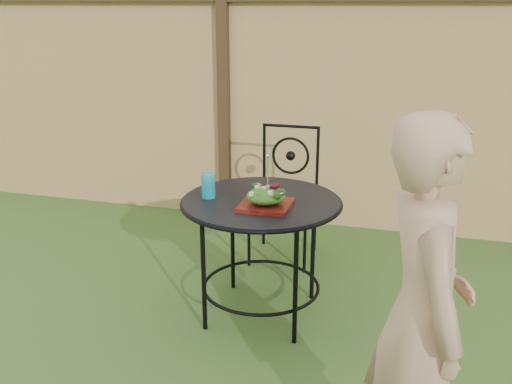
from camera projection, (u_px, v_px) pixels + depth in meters
fence at (383, 116)px, 4.46m from camera, size 8.00×0.12×1.90m
patio_table at (261, 222)px, 3.27m from camera, size 0.92×0.92×0.72m
patio_chair at (285, 190)px, 4.11m from camera, size 0.46×0.46×0.95m
diner at (422, 315)px, 2.02m from camera, size 0.47×0.60×1.46m
salad_plate at (266, 205)px, 3.11m from camera, size 0.27×0.27×0.02m
salad at (266, 196)px, 3.09m from camera, size 0.21×0.21×0.08m
fork at (268, 173)px, 3.05m from camera, size 0.01×0.01×0.18m
drinking_glass at (208, 186)px, 3.25m from camera, size 0.08×0.08×0.14m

